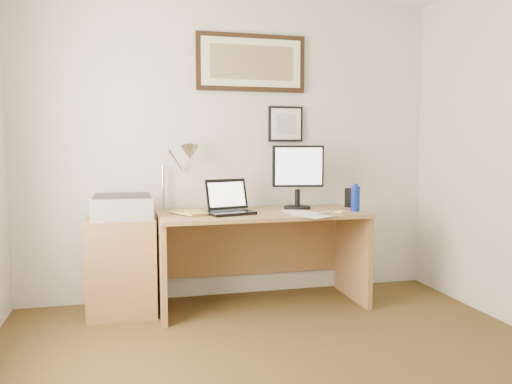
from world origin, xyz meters
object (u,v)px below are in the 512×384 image
object	(u,v)px
book	(180,214)
laptop	(229,206)
desk	(259,240)
water_bottle	(355,199)
lcd_monitor	(298,174)
side_cabinet	(122,267)
printer	(122,207)

from	to	relation	value
book	laptop	xyz separation A→B (m)	(0.38, 0.03, 0.05)
desk	water_bottle	bearing A→B (deg)	-16.67
lcd_monitor	book	bearing A→B (deg)	-170.31
side_cabinet	book	distance (m)	0.59
side_cabinet	water_bottle	size ratio (longest dim) A/B	3.68
desk	side_cabinet	bearing A→B (deg)	-178.11
book	desk	xyz separation A→B (m)	(0.64, 0.14, -0.25)
water_bottle	lcd_monitor	world-z (taller)	lcd_monitor
laptop	water_bottle	bearing A→B (deg)	-6.33
desk	printer	bearing A→B (deg)	-177.54
desk	laptop	size ratio (longest dim) A/B	4.11
side_cabinet	lcd_monitor	size ratio (longest dim) A/B	1.40
printer	water_bottle	bearing A→B (deg)	-5.56
side_cabinet	laptop	world-z (taller)	laptop
water_bottle	printer	distance (m)	1.80
printer	side_cabinet	bearing A→B (deg)	148.24
book	water_bottle	bearing A→B (deg)	-3.43
laptop	lcd_monitor	distance (m)	0.66
laptop	side_cabinet	bearing A→B (deg)	174.79
water_bottle	desk	bearing A→B (deg)	163.33
book	lcd_monitor	size ratio (longest dim) A/B	0.56
water_bottle	book	bearing A→B (deg)	176.57
side_cabinet	water_bottle	xyz separation A→B (m)	(1.80, -0.18, 0.48)
side_cabinet	desk	distance (m)	1.08
book	desk	bearing A→B (deg)	12.03
water_bottle	book	world-z (taller)	water_bottle
side_cabinet	water_bottle	distance (m)	1.88
side_cabinet	book	size ratio (longest dim) A/B	2.51
side_cabinet	lcd_monitor	bearing A→B (deg)	2.67
desk	printer	world-z (taller)	printer
water_bottle	desk	size ratio (longest dim) A/B	0.12
desk	book	bearing A→B (deg)	-167.97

